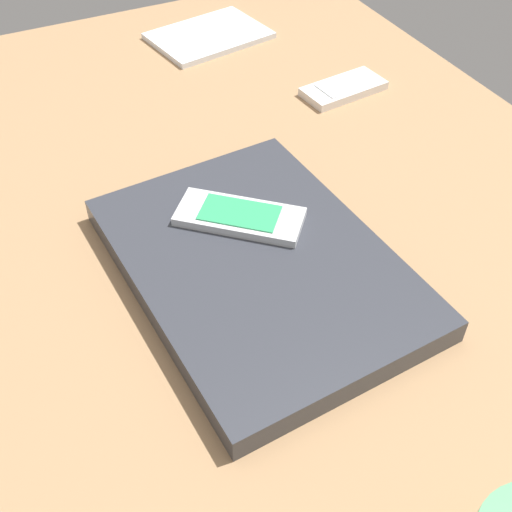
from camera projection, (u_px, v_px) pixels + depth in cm
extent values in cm
cube|color=#9E7751|center=(271.00, 281.00, 60.83)|extent=(120.00, 80.00, 3.00)
cube|color=#33353D|center=(256.00, 262.00, 58.82)|extent=(31.68, 23.70, 2.42)
cube|color=silver|center=(240.00, 217.00, 60.85)|extent=(11.58, 12.18, 0.85)
cube|color=#33A566|center=(240.00, 213.00, 60.51)|extent=(7.77, 8.08, 0.14)
cube|color=silver|center=(343.00, 89.00, 82.18)|extent=(6.14, 11.14, 1.05)
cube|color=white|center=(344.00, 84.00, 81.76)|extent=(4.60, 6.99, 0.14)
cube|color=white|center=(209.00, 36.00, 93.04)|extent=(13.82, 17.53, 0.80)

